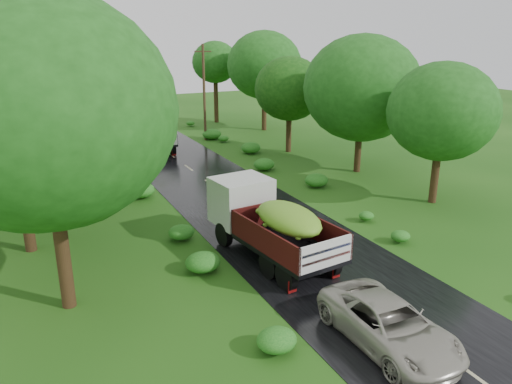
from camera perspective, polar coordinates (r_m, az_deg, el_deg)
ground at (r=17.61m, az=14.29°, el=-12.90°), size 120.00×120.00×0.00m
road at (r=21.15m, az=5.57°, el=-6.87°), size 6.50×80.00×0.02m
road_lines at (r=21.92m, az=4.20°, el=-5.87°), size 0.12×69.60×0.00m
truck_near at (r=20.18m, az=1.30°, el=-3.15°), size 3.13×6.95×2.82m
truck_far at (r=39.79m, az=-12.05°, el=6.99°), size 2.36×6.48×2.72m
car at (r=15.58m, az=14.96°, el=-14.39°), size 2.25×4.85×1.35m
utility_pole at (r=42.15m, az=-5.95°, el=11.32°), size 1.30×0.62×7.84m
trees_left at (r=31.12m, az=-26.18°, el=12.03°), size 5.95×35.58×9.09m
trees_right at (r=37.81m, az=5.66°, el=12.55°), size 5.76×31.34×7.55m
shrubs at (r=28.55m, az=-3.86°, el=0.59°), size 11.90×44.00×0.70m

